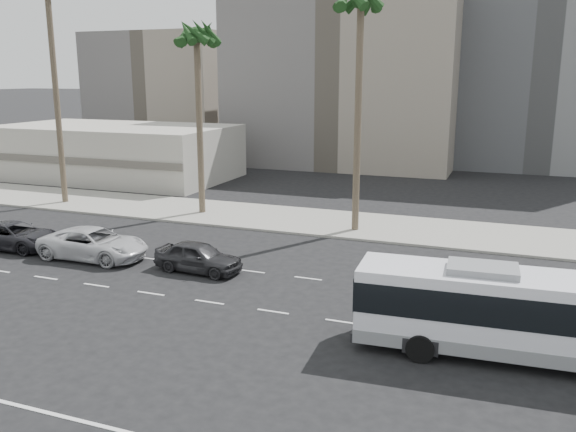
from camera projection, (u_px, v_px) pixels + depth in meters
The scene contains 13 objects.
ground at pixel (342, 322), 23.99m from camera, with size 700.00×700.00×0.00m, color black.
sidewalk_north at pixel (409, 230), 38.06m from camera, with size 120.00×7.00×0.15m, color gray.
commercial_low at pixel (116, 152), 57.47m from camera, with size 22.00×12.16×5.00m.
midrise_beige_west at pixel (351, 81), 67.02m from camera, with size 24.00×18.00×18.00m, color slate.
midrise_gray_center at pixel (545, 44), 65.52m from camera, with size 20.00×20.00×26.00m, color #555658.
midrise_beige_far at pixel (174, 92), 80.94m from camera, with size 18.00×16.00×15.00m, color slate.
civic_tower at pixel (508, 2), 243.14m from camera, with size 42.00×42.00×129.00m.
city_bus at pixel (525, 313), 20.45m from camera, with size 11.57×3.21×3.29m.
car_a at pixel (198, 257), 30.02m from camera, with size 4.53×1.82×1.54m, color #2B2A2D.
car_b at pixel (94, 244), 32.14m from camera, with size 5.97×2.75×1.66m, color silver.
car_c at pixel (14, 236), 34.05m from camera, with size 5.43×2.51×1.51m, color black.
palm_near at pixel (361, 5), 34.80m from camera, with size 4.47×4.47×15.06m.
palm_mid at pixel (197, 39), 39.98m from camera, with size 4.31×4.31×13.35m.
Camera 1 is at (5.95, -21.68, 9.64)m, focal length 37.34 mm.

